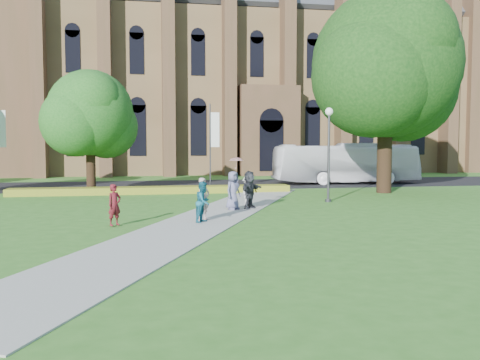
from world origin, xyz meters
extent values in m
plane|color=#357021|center=(0.00, 0.00, 0.00)|extent=(160.00, 160.00, 0.00)
cube|color=black|center=(0.00, 20.00, 0.01)|extent=(160.00, 10.00, 0.02)
cube|color=#B2B2A8|center=(0.00, 1.00, 0.02)|extent=(15.58, 28.54, 0.04)
cube|color=gold|center=(-2.00, 13.20, 0.23)|extent=(18.00, 1.40, 0.45)
cube|color=brown|center=(10.00, 40.00, 8.50)|extent=(52.00, 16.00, 17.00)
cube|color=brown|center=(-14.50, 33.00, 10.50)|extent=(3.50, 3.50, 21.00)
cube|color=brown|center=(34.50, 33.00, 10.50)|extent=(3.50, 3.50, 21.00)
cube|color=brown|center=(10.00, 31.00, 4.50)|extent=(6.00, 2.50, 9.00)
cylinder|color=#38383D|center=(7.50, 6.50, 2.40)|extent=(0.14, 0.14, 4.80)
sphere|color=white|center=(7.50, 6.50, 5.02)|extent=(0.44, 0.44, 0.44)
cylinder|color=#38383D|center=(7.50, 6.50, 0.07)|extent=(0.36, 0.36, 0.15)
cylinder|color=#332114|center=(13.00, 11.00, 3.30)|extent=(0.96, 0.96, 6.60)
sphere|color=black|center=(13.00, 11.00, 8.40)|extent=(9.60, 9.60, 9.60)
cylinder|color=#332114|center=(-6.00, 14.50, 2.06)|extent=(0.60, 0.60, 4.12)
sphere|color=#185018|center=(-6.00, 14.50, 5.25)|extent=(5.60, 5.60, 5.60)
cylinder|color=#38383D|center=(2.00, 15.20, 3.00)|extent=(0.10, 0.10, 6.00)
cube|color=white|center=(2.35, 15.20, 4.20)|extent=(0.60, 0.02, 2.40)
cube|color=white|center=(-11.65, 15.20, 4.20)|extent=(0.60, 0.02, 2.40)
imported|color=silver|center=(13.41, 18.71, 1.65)|extent=(11.74, 3.04, 3.25)
imported|color=#5B141C|center=(-3.83, -0.35, 0.86)|extent=(0.71, 0.68, 1.64)
imported|color=#165B70|center=(-0.29, -0.13, 0.88)|extent=(0.98, 1.03, 1.68)
imported|color=#BABABA|center=(2.45, 4.29, 0.84)|extent=(1.02, 1.19, 1.59)
imported|color=black|center=(2.62, 4.38, 0.81)|extent=(0.95, 0.85, 1.55)
imported|color=slate|center=(1.63, 3.79, 0.98)|extent=(1.08, 1.05, 1.87)
imported|color=#282A30|center=(2.48, 3.96, 0.98)|extent=(1.54, 1.69, 1.88)
imported|color=#AE9591|center=(-0.22, 0.49, 0.94)|extent=(0.78, 0.75, 1.79)
imported|color=#CE91AF|center=(1.81, 3.89, 2.20)|extent=(0.87, 0.87, 0.58)
camera|label=1|loc=(-2.82, -21.78, 3.30)|focal=40.00mm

